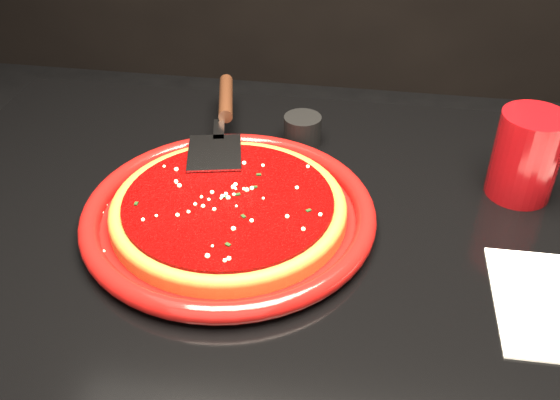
% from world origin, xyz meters
% --- Properties ---
extents(plate, '(0.45, 0.45, 0.03)m').
position_xyz_m(plate, '(-0.16, 0.04, 0.76)').
color(plate, maroon).
rests_on(plate, table).
extents(pizza_crust, '(0.36, 0.36, 0.01)m').
position_xyz_m(pizza_crust, '(-0.16, 0.04, 0.77)').
color(pizza_crust, brown).
rests_on(pizza_crust, plate).
extents(pizza_crust_rim, '(0.36, 0.36, 0.02)m').
position_xyz_m(pizza_crust_rim, '(-0.16, 0.04, 0.78)').
color(pizza_crust_rim, brown).
rests_on(pizza_crust_rim, plate).
extents(pizza_sauce, '(0.32, 0.32, 0.01)m').
position_xyz_m(pizza_sauce, '(-0.16, 0.04, 0.78)').
color(pizza_sauce, '#650101').
rests_on(pizza_sauce, plate).
extents(parmesan_dusting, '(0.25, 0.25, 0.01)m').
position_xyz_m(parmesan_dusting, '(-0.16, 0.04, 0.79)').
color(parmesan_dusting, '#FEF5C4').
rests_on(parmesan_dusting, plate).
extents(basil_flecks, '(0.23, 0.23, 0.00)m').
position_xyz_m(basil_flecks, '(-0.16, 0.04, 0.79)').
color(basil_flecks, black).
rests_on(basil_flecks, plate).
extents(pizza_server, '(0.15, 0.32, 0.02)m').
position_xyz_m(pizza_server, '(-0.21, 0.22, 0.80)').
color(pizza_server, silver).
rests_on(pizza_server, plate).
extents(cup, '(0.09, 0.09, 0.12)m').
position_xyz_m(cup, '(0.21, 0.17, 0.81)').
color(cup, maroon).
rests_on(cup, table).
extents(ramekin, '(0.07, 0.07, 0.04)m').
position_xyz_m(ramekin, '(-0.09, 0.25, 0.77)').
color(ramekin, black).
rests_on(ramekin, table).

